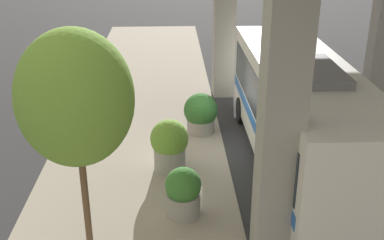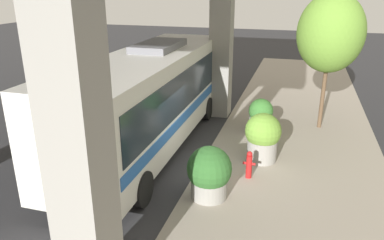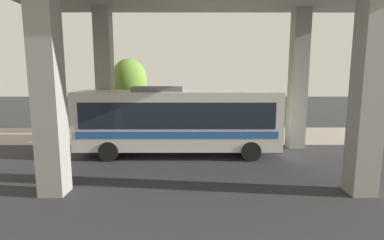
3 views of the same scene
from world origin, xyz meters
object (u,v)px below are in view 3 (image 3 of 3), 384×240
object	(u,v)px
bus	(178,118)
street_tree_near	(129,80)
fire_hydrant	(201,133)
planter_front	(181,126)
planter_middle	(224,131)
planter_back	(142,129)

from	to	relation	value
bus	street_tree_near	distance (m)	7.38
fire_hydrant	street_tree_near	xyz separation A→B (m)	(-2.22, -5.18, 3.44)
fire_hydrant	street_tree_near	size ratio (longest dim) A/B	0.17
planter_front	planter_middle	bearing A→B (deg)	67.30
bus	planter_back	bearing A→B (deg)	-145.49
bus	fire_hydrant	size ratio (longest dim) A/B	11.65
fire_hydrant	planter_front	world-z (taller)	planter_front
planter_middle	fire_hydrant	bearing A→B (deg)	-123.00
planter_front	planter_back	world-z (taller)	planter_front
planter_front	street_tree_near	distance (m)	5.26
street_tree_near	bus	bearing A→B (deg)	32.18
fire_hydrant	planter_front	xyz separation A→B (m)	(-0.24, -1.35, 0.42)
fire_hydrant	planter_back	size ratio (longest dim) A/B	0.64
bus	street_tree_near	bearing A→B (deg)	-147.82
planter_front	planter_middle	xyz separation A→B (m)	(1.16, 2.77, -0.11)
planter_front	street_tree_near	bearing A→B (deg)	-117.37
bus	fire_hydrant	world-z (taller)	bus
planter_back	fire_hydrant	bearing A→B (deg)	91.76
planter_front	planter_back	xyz separation A→B (m)	(0.36, -2.57, -0.17)
street_tree_near	planter_back	bearing A→B (deg)	28.24
bus	planter_back	distance (m)	4.67
planter_front	street_tree_near	xyz separation A→B (m)	(-1.98, -3.82, 3.02)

